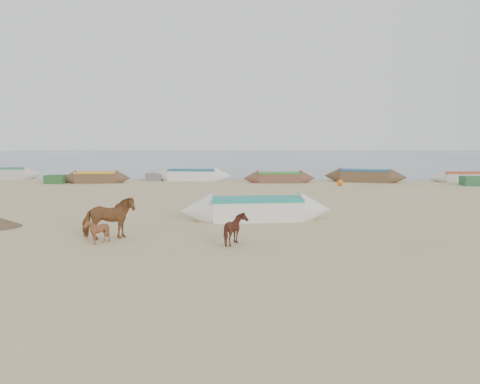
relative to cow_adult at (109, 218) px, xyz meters
name	(u,v)px	position (x,y,z in m)	size (l,w,h in m)	color
ground	(232,236)	(3.78, 0.77, -0.67)	(140.00, 140.00, 0.00)	tan
sea	(265,156)	(3.78, 82.77, -0.66)	(160.00, 160.00, 0.00)	slate
cow_adult	(109,218)	(0.00, 0.00, 0.00)	(0.72, 1.58, 1.33)	brown
calf_front	(97,231)	(-0.15, -0.64, -0.28)	(0.62, 0.70, 0.77)	brown
calf_right	(236,229)	(4.02, -0.48, -0.21)	(0.91, 0.78, 0.91)	brown
near_canoe	(256,209)	(4.47, 3.91, -0.23)	(5.90, 1.43, 0.88)	white
waterline_canoes	(249,176)	(3.36, 21.57, -0.23)	(60.67, 4.95, 0.96)	brown
beach_clutter	(306,179)	(7.60, 20.17, -0.37)	(43.12, 4.32, 0.64)	#28592A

